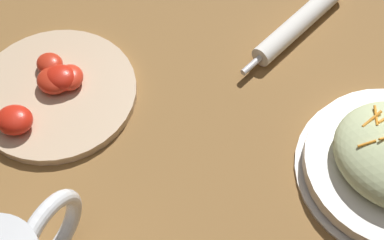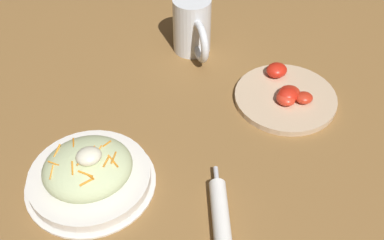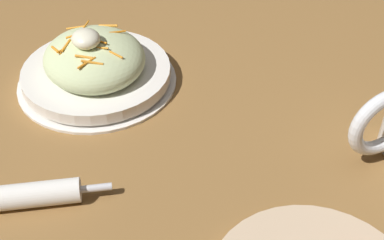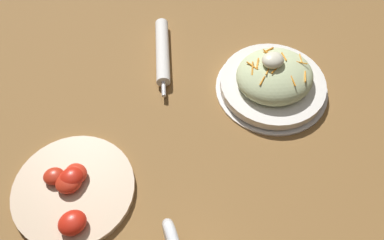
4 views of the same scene
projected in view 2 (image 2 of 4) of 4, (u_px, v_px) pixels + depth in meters
The scene contains 5 objects.
ground_plane at pixel (175, 126), 0.98m from camera, with size 1.43×1.43×0.00m, color olive.
salad_plate at pixel (89, 173), 0.85m from camera, with size 0.23×0.23×0.09m.
beer_mug at pixel (193, 29), 1.12m from camera, with size 0.09×0.15×0.13m.
napkin_roll at pixel (222, 226), 0.79m from camera, with size 0.08×0.21×0.03m.
tomato_plate at pixel (286, 96), 1.03m from camera, with size 0.22×0.22×0.04m.
Camera 2 is at (0.21, 0.66, 0.69)m, focal length 45.50 mm.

